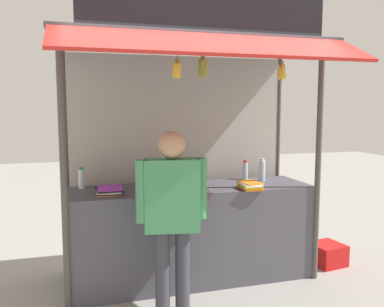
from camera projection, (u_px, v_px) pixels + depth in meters
The scene contains 17 objects.
ground_plane at pixel (192, 278), 4.26m from camera, with size 20.00×20.00×0.00m, color gray.
stall_counter at pixel (192, 233), 4.21m from camera, with size 2.51×0.72×0.99m, color #4C4C56.
stall_structure at pixel (188, 116), 4.21m from camera, with size 2.71×1.61×2.82m.
water_bottle_front_right at pixel (173, 173), 4.39m from camera, with size 0.07×0.07×0.24m.
water_bottle_far_right at pixel (245, 170), 4.59m from camera, with size 0.06×0.06×0.22m.
water_bottle_front_left at pixel (164, 171), 4.30m from camera, with size 0.08×0.08×0.30m.
water_bottle_mid_left at pixel (262, 170), 4.48m from camera, with size 0.07×0.07×0.26m.
water_bottle_far_left at pixel (81, 178), 4.06m from camera, with size 0.06×0.06×0.22m.
magazine_stack_mid_right at pixel (170, 186), 4.01m from camera, with size 0.23×0.25×0.08m.
magazine_stack_rear_center at pixel (195, 190), 3.86m from camera, with size 0.25×0.30×0.06m.
magazine_stack_right at pixel (250, 185), 4.05m from camera, with size 0.22×0.30×0.07m.
magazine_stack_center at pixel (109, 191), 3.80m from camera, with size 0.27×0.31×0.07m.
banana_bunch_inner_left at pixel (282, 71), 3.79m from camera, with size 0.09×0.09×0.28m.
banana_bunch_rightmost at pixel (203, 68), 3.57m from camera, with size 0.12×0.11×0.27m.
banana_bunch_leftmost at pixel (177, 70), 3.51m from camera, with size 0.10×0.10×0.28m.
vendor_person at pixel (172, 207), 3.36m from camera, with size 0.61×0.27×1.61m.
plastic_crate at pixel (327, 254), 4.62m from camera, with size 0.35×0.35×0.24m, color red.
Camera 1 is at (-1.13, -3.93, 1.81)m, focal length 37.41 mm.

